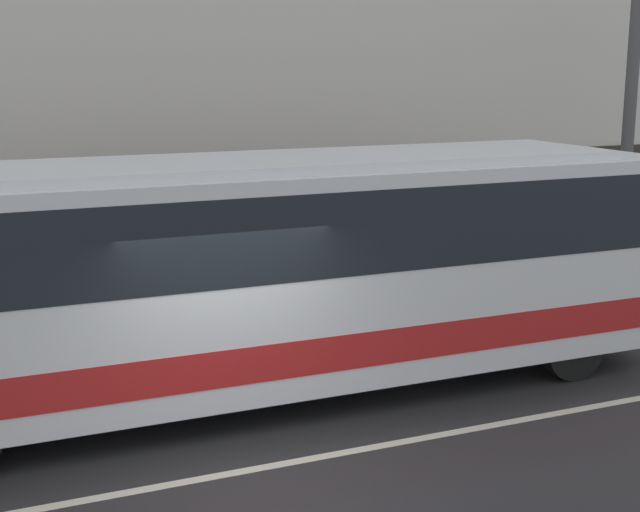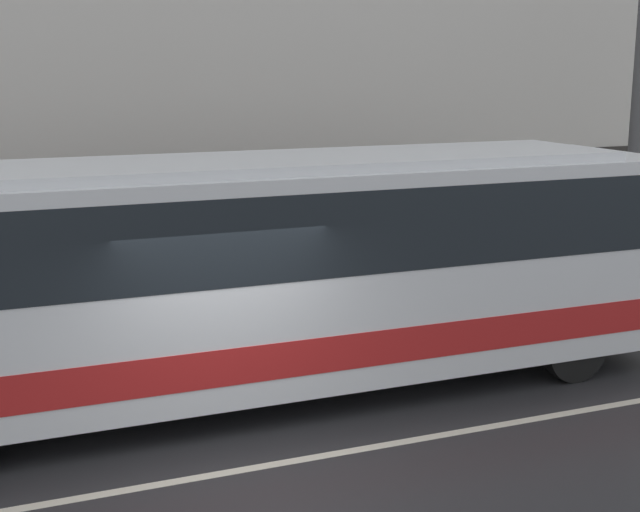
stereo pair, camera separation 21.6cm
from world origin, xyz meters
name	(u,v)px [view 2 (the right image)]	position (x,y,z in m)	size (l,w,h in m)	color
ground_plane	(249,469)	(0.00, 0.00, 0.00)	(60.00, 60.00, 0.00)	#262628
sidewalk	(149,328)	(0.00, 5.47, 0.08)	(60.00, 2.94, 0.15)	gray
building_facade	(118,25)	(0.00, 7.08, 5.00)	(60.00, 0.35, 10.37)	silver
lane_stripe	(249,469)	(0.00, 0.00, 0.00)	(54.00, 0.14, 0.01)	beige
transit_bus	(246,266)	(0.65, 2.09, 1.80)	(12.07, 2.55, 3.18)	silver
utility_pole_near	(637,110)	(9.16, 4.72, 3.51)	(0.23, 0.23, 6.72)	#4C4C4F
pedestrian_waiting	(274,263)	(2.26, 5.66, 0.95)	(0.36, 0.36, 1.71)	#333338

